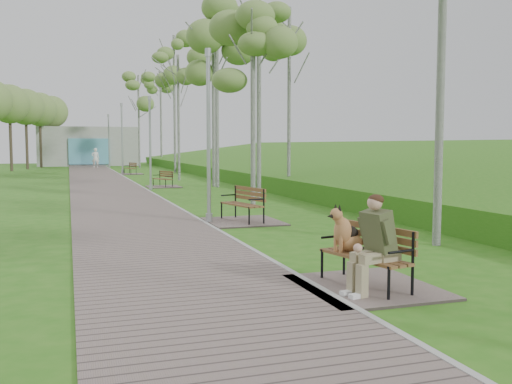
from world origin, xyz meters
TOP-DOWN VIEW (x-y plane):
  - ground at (0.00, 0.00)m, footprint 120.00×120.00m
  - walkway at (-1.75, 21.50)m, footprint 3.50×67.00m
  - kerb at (0.00, 21.50)m, footprint 0.10×67.00m
  - embankment at (12.00, 20.00)m, footprint 14.00×70.00m
  - building_north at (-1.50, 50.97)m, footprint 10.00×5.20m
  - bench_main at (0.62, -4.00)m, footprint 1.94×2.15m
  - bench_second at (1.06, 3.71)m, footprint 1.99×2.21m
  - bench_third at (1.04, 17.71)m, footprint 1.67×1.85m
  - bench_far at (0.78, 31.24)m, footprint 1.73×1.93m
  - lamp_post_near at (0.14, 3.82)m, footprint 0.18×0.18m
  - lamp_post_second at (0.20, 15.98)m, footprint 0.17×0.17m
  - lamp_post_third at (0.29, 31.90)m, footprint 0.20×0.20m
  - lamp_post_far at (0.22, 45.15)m, footprint 0.20×0.20m
  - pedestrian_near at (-1.13, 43.57)m, footprint 0.69×0.46m
  - birch_near_a at (2.67, 7.66)m, footprint 2.31×2.31m
  - birch_near_b at (5.50, 11.42)m, footprint 2.23×2.23m
  - birch_mid_a at (3.67, 10.01)m, footprint 2.87×2.87m
  - birch_mid_b at (3.66, 17.37)m, footprint 2.80×2.80m
  - birch_mid_c at (3.68, 16.71)m, footprint 2.62×2.62m
  - birch_far_b at (2.90, 23.12)m, footprint 2.31×2.31m
  - birch_far_c at (4.39, 32.79)m, footprint 2.54×2.54m
  - birch_distant_a at (2.78, 42.49)m, footprint 2.40×2.40m
  - birch_distant_b at (5.99, 49.97)m, footprint 2.62×2.62m

SIDE VIEW (x-z plane):
  - ground at x=0.00m, z-range 0.00..0.00m
  - embankment at x=12.00m, z-range -0.80..0.80m
  - walkway at x=-1.75m, z-range 0.00..0.04m
  - kerb at x=0.00m, z-range 0.00..0.05m
  - bench_third at x=1.04m, z-range -0.32..0.70m
  - bench_far at x=0.78m, z-range -0.34..0.73m
  - bench_second at x=1.06m, z-range -0.38..0.84m
  - bench_main at x=0.62m, z-range -0.37..1.32m
  - pedestrian_near at x=-1.13m, z-range 0.00..1.86m
  - building_north at x=-1.50m, z-range -0.01..3.99m
  - lamp_post_second at x=0.20m, z-range -0.15..4.33m
  - lamp_post_near at x=0.14m, z-range -0.16..4.62m
  - lamp_post_far at x=0.22m, z-range -0.17..4.91m
  - lamp_post_third at x=0.29m, z-range -0.17..5.07m
  - birch_near_a at x=2.67m, z-range 2.00..9.00m
  - birch_far_b at x=2.90m, z-range 2.25..10.13m
  - birch_mid_c at x=3.68m, z-range 2.36..10.62m
  - birch_near_b at x=5.50m, z-range 2.36..10.65m
  - birch_distant_a at x=2.78m, z-range 2.55..11.47m
  - birch_mid_a at x=3.67m, z-range 2.63..11.87m
  - birch_mid_b at x=3.66m, z-range 2.88..12.98m
  - birch_distant_b at x=5.99m, z-range 2.95..13.28m
  - birch_far_c at x=4.39m, z-range 3.13..14.10m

